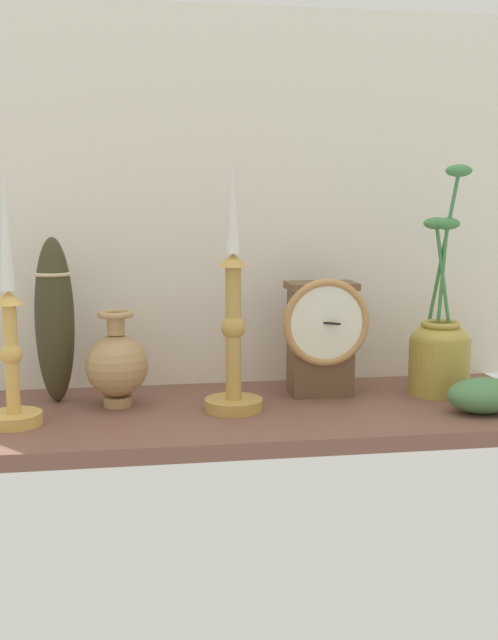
{
  "coord_description": "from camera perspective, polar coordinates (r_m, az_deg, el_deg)",
  "views": [
    {
      "loc": [
        -16.21,
        -115.86,
        31.87
      ],
      "look_at": [
        2.01,
        0.0,
        14.0
      ],
      "focal_mm": 42.92,
      "sensor_mm": 36.0,
      "label": 1
    }
  ],
  "objects": [
    {
      "name": "ground_plane",
      "position": [
        1.22,
        -0.94,
        -7.12
      ],
      "size": [
        100.0,
        36.0,
        2.4
      ],
      "primitive_type": "cube",
      "color": "brown"
    },
    {
      "name": "back_wall",
      "position": [
        1.35,
        -2.08,
        8.92
      ],
      "size": [
        120.0,
        2.0,
        65.0
      ],
      "primitive_type": "cube",
      "color": "white",
      "rests_on": "ground_plane"
    },
    {
      "name": "mantel_clock",
      "position": [
        1.28,
        5.44,
        -1.1
      ],
      "size": [
        14.44,
        9.5,
        20.01
      ],
      "color": "brown",
      "rests_on": "ground_plane"
    },
    {
      "name": "candlestick_tall_left",
      "position": [
        1.15,
        -17.34,
        -1.62
      ],
      "size": [
        8.04,
        8.04,
        37.02
      ],
      "color": "gold",
      "rests_on": "ground_plane"
    },
    {
      "name": "candlestick_tall_center",
      "position": [
        1.17,
        -1.17,
        -0.84
      ],
      "size": [
        9.07,
        9.07,
        38.59
      ],
      "color": "#BB9344",
      "rests_on": "ground_plane"
    },
    {
      "name": "brass_vase_bulbous",
      "position": [
        1.23,
        -9.83,
        -3.26
      ],
      "size": [
        9.93,
        9.93,
        15.3
      ],
      "color": "tan",
      "rests_on": "ground_plane"
    },
    {
      "name": "brass_vase_jar",
      "position": [
        1.32,
        14.04,
        -2.08
      ],
      "size": [
        10.17,
        10.17,
        38.07
      ],
      "color": "#A9933C",
      "rests_on": "ground_plane"
    },
    {
      "name": "tall_ceramic_vase",
      "position": [
        1.26,
        -14.29,
        0.04
      ],
      "size": [
        6.24,
        6.24,
        26.71
      ],
      "color": "#3A3520",
      "rests_on": "ground_plane"
    },
    {
      "name": "ivy_sprig",
      "position": [
        1.23,
        17.11,
        -5.4
      ],
      "size": [
        11.62,
        8.13,
        5.43
      ],
      "color": "#4C7C4A",
      "rests_on": "ground_plane"
    }
  ]
}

